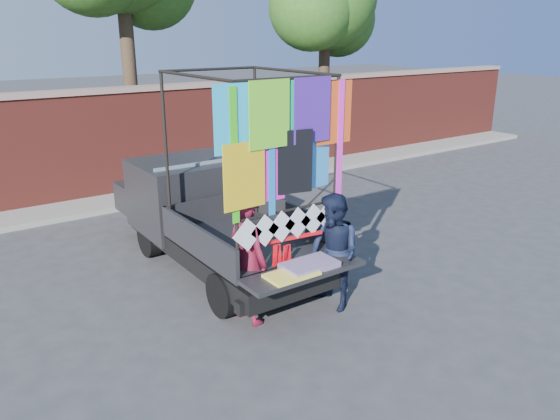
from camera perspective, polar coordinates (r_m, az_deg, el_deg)
ground at (r=8.17m, az=0.09°, el=-9.97°), size 90.00×90.00×0.00m
brick_wall at (r=13.78m, az=-17.06°, el=6.79°), size 30.00×0.45×2.61m
curb at (r=13.43m, az=-15.61°, el=1.05°), size 30.00×1.20×0.12m
tree_right at (r=18.26m, az=5.02°, el=20.91°), size 4.20×3.30×6.62m
pickup_truck at (r=9.66m, az=-8.13°, el=-0.22°), size 2.10×5.28×3.32m
woman at (r=7.43m, az=-3.38°, el=-5.25°), size 0.53×0.72×1.81m
man at (r=7.84m, az=5.63°, el=-4.45°), size 0.68×0.86×1.71m
streamer_bundle at (r=7.51m, az=0.65°, el=-4.49°), size 0.96×0.16×0.66m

